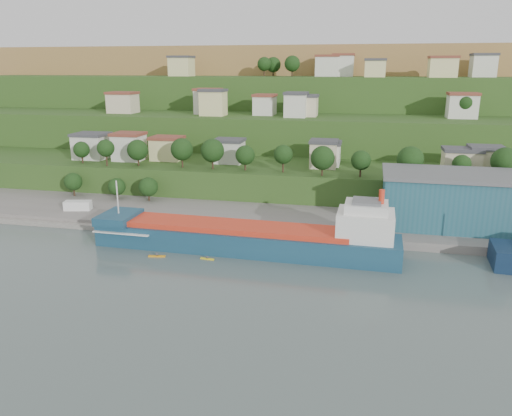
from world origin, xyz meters
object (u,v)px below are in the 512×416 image
(cargo_ship_near, at_px, (254,239))
(caravan, at_px, (78,207))
(warehouse, at_px, (448,199))
(kayak_orange, at_px, (157,256))

(cargo_ship_near, relative_size, caravan, 9.67)
(cargo_ship_near, height_order, warehouse, cargo_ship_near)
(cargo_ship_near, bearing_deg, kayak_orange, -156.91)
(warehouse, relative_size, caravan, 4.53)
(warehouse, height_order, caravan, warehouse)
(warehouse, bearing_deg, caravan, -174.80)
(kayak_orange, bearing_deg, warehouse, 15.60)
(kayak_orange, bearing_deg, cargo_ship_near, 11.28)
(caravan, relative_size, kayak_orange, 1.88)
(caravan, bearing_deg, warehouse, -8.51)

